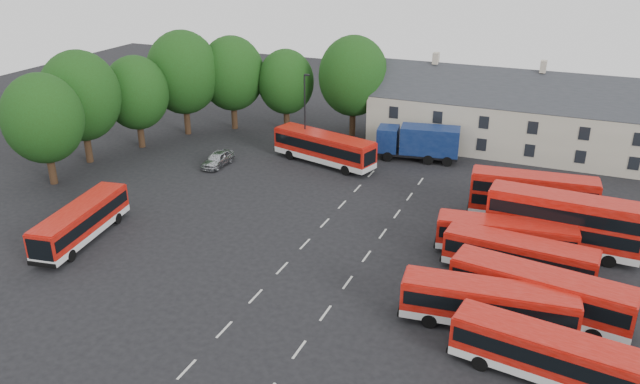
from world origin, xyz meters
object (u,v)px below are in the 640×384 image
at_px(bus_dd_south, 563,220).
at_px(silver_car, 218,159).
at_px(box_truck, 419,141).
at_px(bus_row_a, 549,353).
at_px(lamppost, 305,114).
at_px(bus_west, 81,220).

xyz_separation_m(bus_dd_south, silver_car, (-33.15, 5.62, -1.79)).
distance_m(box_truck, silver_car, 20.78).
relative_size(bus_row_a, bus_dd_south, 0.95).
bearing_deg(bus_row_a, lamppost, 142.06).
bearing_deg(bus_row_a, bus_west, -177.34).
height_order(bus_west, silver_car, bus_west).
height_order(bus_dd_south, lamppost, lamppost).
bearing_deg(bus_west, silver_car, -12.58).
distance_m(bus_dd_south, box_truck, 21.24).
xyz_separation_m(bus_west, silver_car, (1.04, 18.12, -0.97)).
distance_m(bus_row_a, silver_car, 39.60).
relative_size(box_truck, silver_car, 1.97).
bearing_deg(bus_dd_south, box_truck, 136.63).
bearing_deg(bus_west, lamppost, -28.53).
height_order(bus_row_a, silver_car, bus_row_a).
bearing_deg(silver_car, bus_row_a, -31.85).
relative_size(silver_car, lamppost, 0.49).
bearing_deg(lamppost, bus_west, -109.22).
bearing_deg(silver_car, box_truck, 28.32).
distance_m(bus_dd_south, bus_west, 36.41).
relative_size(bus_row_a, box_truck, 1.21).
distance_m(bus_row_a, box_truck, 34.36).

